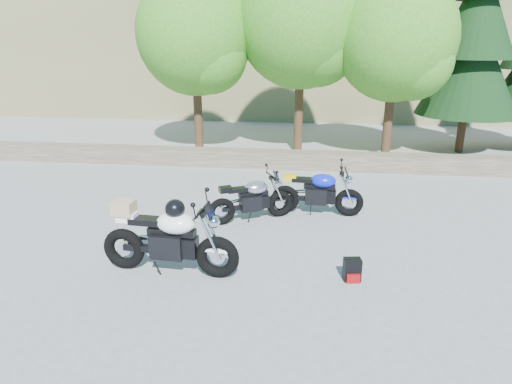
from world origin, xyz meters
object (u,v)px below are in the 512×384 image
backpack (352,270)px  silver_bike (252,200)px  white_bike (168,237)px  blue_bike (318,193)px

backpack → silver_bike: bearing=121.2°
white_bike → backpack: 2.99m
white_bike → silver_bike: bearing=70.4°
blue_bike → backpack: size_ratio=5.47×
white_bike → backpack: bearing=6.1°
blue_bike → backpack: blue_bike is taller
white_bike → backpack: (2.95, 0.11, -0.45)m
white_bike → backpack: white_bike is taller
silver_bike → blue_bike: blue_bike is taller
white_bike → blue_bike: white_bike is taller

